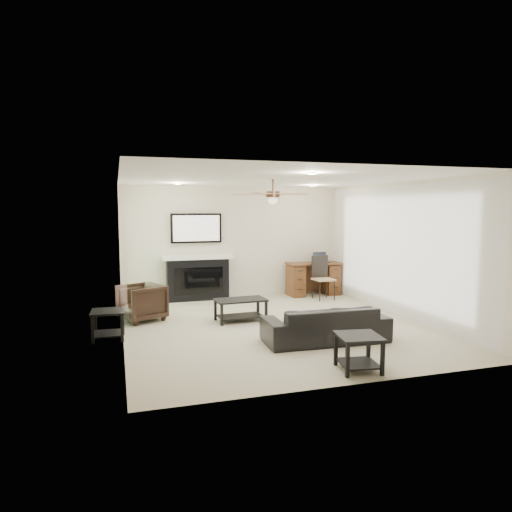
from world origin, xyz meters
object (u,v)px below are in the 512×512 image
object	(u,v)px
armchair	(141,303)
desk	(313,279)
coffee_table	(241,310)
sofa	(325,324)
fireplace_unit	(198,257)

from	to	relation	value
armchair	desk	bearing A→B (deg)	83.95
armchair	coffee_table	size ratio (longest dim) A/B	0.81
coffee_table	desk	xyz separation A→B (m)	(2.26, 1.89, 0.18)
desk	sofa	bearing A→B (deg)	-111.33
coffee_table	fireplace_unit	size ratio (longest dim) A/B	0.47
coffee_table	desk	size ratio (longest dim) A/B	0.74
armchair	fireplace_unit	distance (m)	2.10
armchair	fireplace_unit	world-z (taller)	fireplace_unit
desk	coffee_table	bearing A→B (deg)	-140.14
armchair	coffee_table	world-z (taller)	armchair
sofa	armchair	size ratio (longest dim) A/B	2.59
sofa	coffee_table	xyz separation A→B (m)	(-0.90, 1.60, -0.07)
armchair	coffee_table	xyz separation A→B (m)	(1.70, -0.55, -0.13)
armchair	sofa	bearing A→B (deg)	25.69
fireplace_unit	desk	world-z (taller)	fireplace_unit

